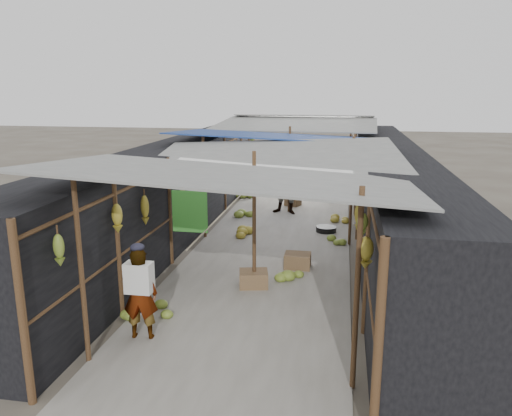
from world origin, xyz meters
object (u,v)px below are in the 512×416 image
Objects in this scene: crate_near at (254,279)px; vendor_seated at (330,191)px; black_basin at (326,229)px; vendor_elderly at (140,294)px; shopper_blue at (287,184)px.

vendor_seated reaches higher than crate_near.
vendor_elderly is at bearing -112.15° from black_basin.
black_basin is at bearing -45.13° from shopper_blue.
black_basin is 3.50m from vendor_seated.
vendor_seated is (1.24, 1.70, -0.52)m from shopper_blue.
vendor_seated is at bearing 89.96° from black_basin.
black_basin is at bearing -17.39° from vendor_seated.
crate_near is at bearing -26.66° from vendor_seated.
vendor_elderly is (-1.31, -2.24, 0.56)m from crate_near.
black_basin is at bearing -119.30° from vendor_elderly.
black_basin is 0.37× the size of vendor_elderly.
shopper_blue is at bearing -106.35° from vendor_elderly.
vendor_elderly reaches higher than vendor_seated.
vendor_elderly is (-2.53, -6.22, 0.64)m from black_basin.
vendor_elderly reaches higher than black_basin.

